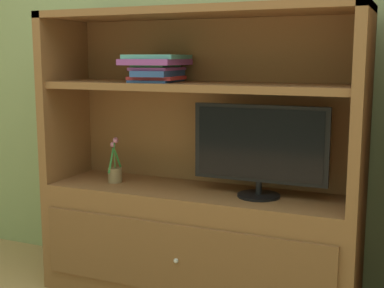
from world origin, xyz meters
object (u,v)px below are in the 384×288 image
(media_console, at_px, (196,211))
(tv_monitor, at_px, (260,148))
(potted_plant, at_px, (115,170))
(magazine_stack, at_px, (157,67))

(media_console, distance_m, tv_monitor, 0.50)
(potted_plant, height_order, magazine_stack, magazine_stack)
(media_console, height_order, potted_plant, media_console)
(tv_monitor, distance_m, magazine_stack, 0.68)
(potted_plant, xyz_separation_m, magazine_stack, (0.26, 0.02, 0.56))
(potted_plant, bearing_deg, magazine_stack, 4.14)
(tv_monitor, relative_size, potted_plant, 2.69)
(potted_plant, relative_size, magazine_stack, 0.68)
(media_console, relative_size, potted_plant, 6.66)
(tv_monitor, height_order, potted_plant, tv_monitor)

